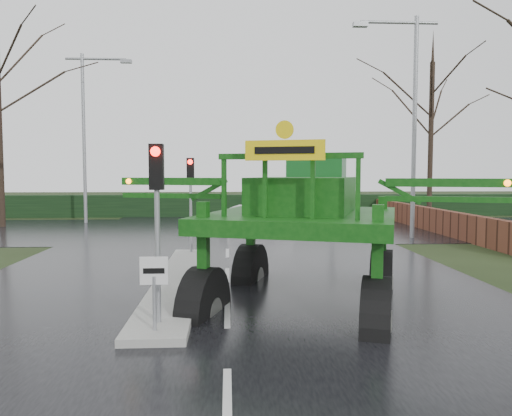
{
  "coord_description": "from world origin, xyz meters",
  "views": [
    {
      "loc": [
        0.01,
        -10.36,
        2.98
      ],
      "look_at": [
        0.82,
        3.68,
        2.0
      ],
      "focal_mm": 35.0,
      "sensor_mm": 36.0,
      "label": 1
    }
  ],
  "objects": [
    {
      "name": "white_sedan",
      "position": [
        1.57,
        16.23,
        0.0
      ],
      "size": [
        4.1,
        2.57,
        1.28
      ],
      "primitive_type": "imported",
      "rotation": [
        0.0,
        0.0,
        1.91
      ],
      "color": "white",
      "rests_on": "ground"
    },
    {
      "name": "brick_wall",
      "position": [
        10.5,
        16.0,
        0.6
      ],
      "size": [
        0.4,
        20.0,
        1.2
      ],
      "primitive_type": "cube",
      "color": "#592D1E",
      "rests_on": "ground"
    },
    {
      "name": "street_light_left_far",
      "position": [
        -8.19,
        20.0,
        5.99
      ],
      "size": [
        3.85,
        0.3,
        10.0
      ],
      "color": "gray",
      "rests_on": "ground"
    },
    {
      "name": "road_cross",
      "position": [
        0.0,
        16.0,
        0.01
      ],
      "size": [
        80.0,
        12.0,
        0.02
      ],
      "primitive_type": "cube",
      "color": "black",
      "rests_on": "ground"
    },
    {
      "name": "crop_sprayer",
      "position": [
        -0.42,
        0.35,
        2.37
      ],
      "size": [
        8.53,
        6.61,
        5.0
      ],
      "rotation": [
        0.0,
        0.0,
        -0.33
      ],
      "color": "black",
      "rests_on": "ground"
    },
    {
      "name": "traffic_signal_near",
      "position": [
        -1.3,
        -1.01,
        2.59
      ],
      "size": [
        0.26,
        0.33,
        3.52
      ],
      "color": "gray",
      "rests_on": "ground"
    },
    {
      "name": "tree_right_far",
      "position": [
        13.0,
        21.0,
        6.5
      ],
      "size": [
        7.0,
        7.0,
        12.05
      ],
      "color": "black",
      "rests_on": "ground"
    },
    {
      "name": "ground",
      "position": [
        0.0,
        0.0,
        0.0
      ],
      "size": [
        140.0,
        140.0,
        0.0
      ],
      "primitive_type": "plane",
      "color": "black",
      "rests_on": "ground"
    },
    {
      "name": "median_island",
      "position": [
        -1.3,
        3.0,
        0.09
      ],
      "size": [
        1.2,
        10.0,
        0.16
      ],
      "primitive_type": "cube",
      "color": "gray",
      "rests_on": "ground"
    },
    {
      "name": "traffic_signal_mid",
      "position": [
        -1.3,
        7.49,
        2.59
      ],
      "size": [
        0.26,
        0.33,
        3.52
      ],
      "color": "gray",
      "rests_on": "ground"
    },
    {
      "name": "keep_left_sign",
      "position": [
        -1.3,
        -1.5,
        1.06
      ],
      "size": [
        0.5,
        0.07,
        1.35
      ],
      "color": "gray",
      "rests_on": "ground"
    },
    {
      "name": "traffic_signal_far",
      "position": [
        6.5,
        20.01,
        2.59
      ],
      "size": [
        0.26,
        0.33,
        3.52
      ],
      "rotation": [
        0.0,
        0.0,
        3.14
      ],
      "color": "gray",
      "rests_on": "ground"
    },
    {
      "name": "hedge_row",
      "position": [
        0.0,
        24.0,
        0.75
      ],
      "size": [
        44.0,
        0.9,
        1.5
      ],
      "primitive_type": "cube",
      "color": "black",
      "rests_on": "ground"
    },
    {
      "name": "road_main",
      "position": [
        0.0,
        10.0,
        0.0
      ],
      "size": [
        14.0,
        80.0,
        0.02
      ],
      "primitive_type": "cube",
      "color": "black",
      "rests_on": "ground"
    },
    {
      "name": "street_light_right",
      "position": [
        8.19,
        12.0,
        5.99
      ],
      "size": [
        3.85,
        0.3,
        10.0
      ],
      "color": "gray",
      "rests_on": "ground"
    }
  ]
}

